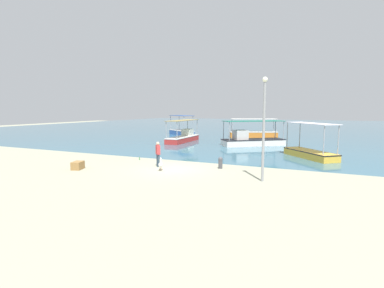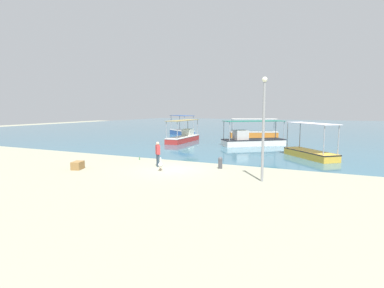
% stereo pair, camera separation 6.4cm
% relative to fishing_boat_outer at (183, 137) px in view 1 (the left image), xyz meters
% --- Properties ---
extents(ground, '(120.00, 120.00, 0.00)m').
position_rel_fishing_boat_outer_xyz_m(ground, '(6.41, -14.77, -0.58)').
color(ground, gray).
extents(harbor_water, '(110.00, 90.00, 0.00)m').
position_rel_fishing_boat_outer_xyz_m(harbor_water, '(6.41, 33.23, -0.58)').
color(harbor_water, '#36657A').
rests_on(harbor_water, ground).
extents(fishing_boat_outer, '(1.85, 6.47, 2.56)m').
position_rel_fishing_boat_outer_xyz_m(fishing_boat_outer, '(0.00, 0.00, 0.00)').
color(fishing_boat_outer, red).
rests_on(fishing_boat_outer, harbor_water).
extents(fishing_boat_near_left, '(6.53, 4.07, 2.53)m').
position_rel_fishing_boat_outer_xyz_m(fishing_boat_near_left, '(6.33, 8.75, -0.02)').
color(fishing_boat_near_left, orange).
rests_on(fishing_boat_near_left, harbor_water).
extents(fishing_boat_far_right, '(4.94, 4.23, 2.90)m').
position_rel_fishing_boat_outer_xyz_m(fishing_boat_far_right, '(-4.33, 8.22, -0.03)').
color(fishing_boat_far_right, '#3761AA').
rests_on(fishing_boat_far_right, harbor_water).
extents(fishing_boat_near_right, '(4.45, 4.91, 2.77)m').
position_rel_fishing_boat_outer_xyz_m(fishing_boat_near_right, '(14.32, -6.32, -0.07)').
color(fishing_boat_near_right, gold).
rests_on(fishing_boat_near_right, harbor_water).
extents(fishing_boat_far_left, '(6.47, 5.65, 2.63)m').
position_rel_fishing_boat_outer_xyz_m(fishing_boat_far_left, '(8.22, -0.41, 0.04)').
color(fishing_boat_far_left, white).
rests_on(fishing_boat_far_left, harbor_water).
extents(pelican, '(0.50, 0.76, 0.80)m').
position_rel_fishing_boat_outer_xyz_m(pelican, '(5.96, -15.49, -0.20)').
color(pelican, '#E0997A').
rests_on(pelican, ground).
extents(lamp_post, '(0.28, 0.28, 5.56)m').
position_rel_fishing_boat_outer_xyz_m(lamp_post, '(12.42, -15.67, 2.56)').
color(lamp_post, gray).
rests_on(lamp_post, ground).
extents(mooring_bollard, '(0.28, 0.28, 0.77)m').
position_rel_fishing_boat_outer_xyz_m(mooring_bollard, '(9.22, -13.34, -0.17)').
color(mooring_bollard, '#47474C').
rests_on(mooring_bollard, ground).
extents(fisherman_standing, '(0.44, 0.43, 1.69)m').
position_rel_fishing_boat_outer_xyz_m(fisherman_standing, '(5.17, -14.49, 0.33)').
color(fisherman_standing, '#2C3C4C').
rests_on(fisherman_standing, ground).
extents(cargo_crate, '(0.81, 0.98, 0.51)m').
position_rel_fishing_boat_outer_xyz_m(cargo_crate, '(0.89, -17.40, -0.32)').
color(cargo_crate, olive).
rests_on(cargo_crate, ground).
extents(glass_bottle, '(0.07, 0.07, 0.27)m').
position_rel_fishing_boat_outer_xyz_m(glass_bottle, '(2.50, -12.77, -0.47)').
color(glass_bottle, '#3F7F4C').
rests_on(glass_bottle, ground).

